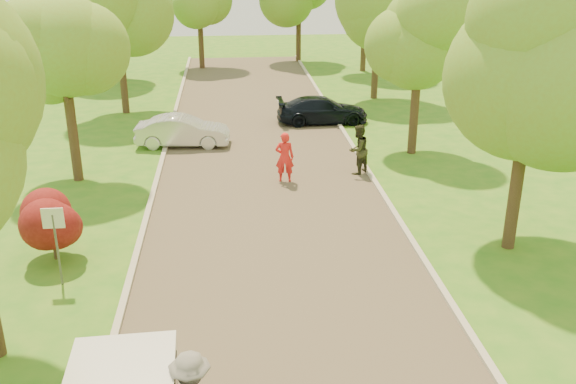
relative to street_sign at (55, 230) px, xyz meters
name	(u,v)px	position (x,y,z in m)	size (l,w,h in m)	color
ground	(297,365)	(5.80, -4.00, -1.56)	(100.00, 100.00, 0.00)	#2F761C
road	(271,215)	(5.80, 4.00, -1.56)	(8.00, 60.00, 0.01)	#4C4438
curb_left	(146,218)	(1.75, 4.00, -1.50)	(0.18, 60.00, 0.12)	#B2AD9E
curb_right	(392,209)	(9.85, 4.00, -1.50)	(0.18, 60.00, 0.12)	#B2AD9E
street_sign	(55,230)	(0.00, 0.00, 0.00)	(0.55, 0.06, 2.17)	#59595E
red_shrub	(51,223)	(-0.50, 1.50, -0.47)	(1.70, 1.70, 1.95)	#382619
tree_l_midb	(69,57)	(-1.01, 8.00, 3.02)	(4.30, 4.20, 6.62)	#382619
tree_l_far	(120,4)	(-0.59, 18.00, 3.90)	(4.92, 4.80, 7.79)	#382619
tree_r_mida	(542,58)	(12.82, 1.00, 3.97)	(5.13, 5.00, 7.95)	#382619
tree_r_midb	(425,36)	(12.40, 10.00, 3.32)	(4.51, 4.40, 7.01)	#382619
silver_sedan	(183,131)	(2.50, 11.92, -0.90)	(1.41, 4.04, 1.33)	silver
dark_sedan	(322,110)	(9.10, 15.07, -0.92)	(1.80, 4.44, 1.29)	black
person_striped	(285,157)	(6.53, 7.08, -0.61)	(0.70, 0.46, 1.91)	red
person_olive	(358,150)	(9.40, 7.68, -0.60)	(0.94, 0.73, 1.94)	#2B2E1B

